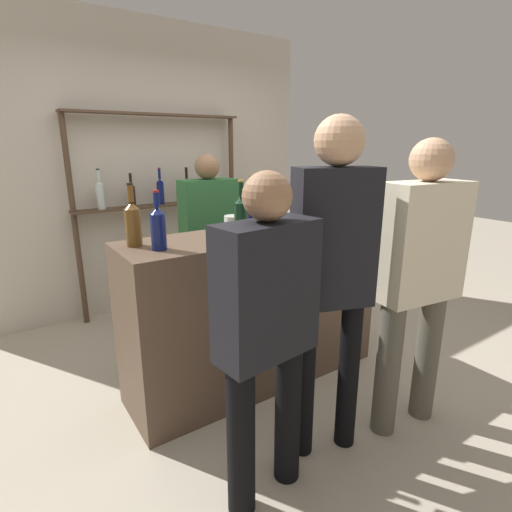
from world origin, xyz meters
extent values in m
plane|color=#B2A893|center=(0.00, 0.00, 0.00)|extent=(16.00, 16.00, 0.00)
cube|color=brown|center=(0.00, 0.00, 0.54)|extent=(1.82, 0.54, 1.09)
cube|color=beige|center=(0.00, 1.87, 1.40)|extent=(3.42, 0.12, 2.80)
cylinder|color=#4C3828|center=(-0.82, 1.69, 0.97)|extent=(0.05, 0.05, 1.93)
cylinder|color=#4C3828|center=(0.82, 1.69, 0.97)|extent=(0.05, 0.05, 1.93)
cube|color=#4C3828|center=(0.00, 1.69, 1.92)|extent=(1.69, 0.18, 0.02)
cube|color=#4C3828|center=(0.00, 1.69, 1.06)|extent=(1.69, 0.18, 0.02)
cylinder|color=silver|center=(-0.58, 1.69, 1.19)|extent=(0.08, 0.08, 0.23)
cone|color=silver|center=(-0.58, 1.69, 1.32)|extent=(0.08, 0.08, 0.03)
cylinder|color=silver|center=(-0.58, 1.69, 1.38)|extent=(0.03, 0.03, 0.09)
cylinder|color=black|center=(-0.58, 1.69, 1.43)|extent=(0.03, 0.03, 0.01)
cylinder|color=black|center=(-0.29, 1.69, 1.17)|extent=(0.07, 0.07, 0.19)
cone|color=black|center=(-0.29, 1.69, 1.28)|extent=(0.07, 0.07, 0.03)
cylinder|color=black|center=(-0.29, 1.69, 1.34)|extent=(0.03, 0.03, 0.08)
cylinder|color=black|center=(-0.29, 1.69, 1.38)|extent=(0.03, 0.03, 0.01)
cylinder|color=#0F1956|center=(0.00, 1.69, 1.18)|extent=(0.07, 0.07, 0.22)
cone|color=#0F1956|center=(0.00, 1.69, 1.30)|extent=(0.07, 0.07, 0.03)
cylinder|color=#0F1956|center=(0.00, 1.69, 1.37)|extent=(0.03, 0.03, 0.10)
cylinder|color=maroon|center=(0.00, 1.69, 1.43)|extent=(0.03, 0.03, 0.01)
cylinder|color=black|center=(0.29, 1.69, 1.18)|extent=(0.07, 0.07, 0.21)
cone|color=black|center=(0.29, 1.69, 1.30)|extent=(0.07, 0.07, 0.03)
cylinder|color=black|center=(0.29, 1.69, 1.36)|extent=(0.03, 0.03, 0.10)
cylinder|color=black|center=(0.29, 1.69, 1.42)|extent=(0.03, 0.03, 0.01)
cylinder|color=brown|center=(0.58, 1.69, 1.19)|extent=(0.07, 0.07, 0.24)
cone|color=brown|center=(0.58, 1.69, 1.33)|extent=(0.07, 0.07, 0.03)
cylinder|color=brown|center=(0.58, 1.69, 1.38)|extent=(0.03, 0.03, 0.08)
cylinder|color=#232328|center=(0.58, 1.69, 1.43)|extent=(0.03, 0.03, 0.01)
cylinder|color=black|center=(0.47, -0.10, 1.21)|extent=(0.09, 0.09, 0.24)
cone|color=black|center=(0.47, -0.10, 1.35)|extent=(0.09, 0.09, 0.04)
cylinder|color=black|center=(0.47, -0.10, 1.40)|extent=(0.03, 0.03, 0.07)
cylinder|color=black|center=(0.47, -0.10, 1.45)|extent=(0.03, 0.03, 0.01)
cylinder|color=#0F1956|center=(-0.70, -0.07, 1.19)|extent=(0.08, 0.08, 0.20)
cone|color=#0F1956|center=(-0.70, -0.07, 1.31)|extent=(0.08, 0.08, 0.04)
cylinder|color=#0F1956|center=(-0.70, -0.07, 1.37)|extent=(0.03, 0.03, 0.08)
cylinder|color=maroon|center=(-0.70, -0.07, 1.41)|extent=(0.03, 0.03, 0.01)
cylinder|color=#0F1956|center=(0.01, 0.07, 1.21)|extent=(0.07, 0.07, 0.24)
cone|color=#0F1956|center=(0.01, 0.07, 1.34)|extent=(0.07, 0.07, 0.03)
cylinder|color=#0F1956|center=(0.01, 0.07, 1.40)|extent=(0.03, 0.03, 0.08)
cylinder|color=#232328|center=(0.01, 0.07, 1.45)|extent=(0.03, 0.03, 0.01)
cylinder|color=black|center=(-0.19, -0.12, 1.20)|extent=(0.09, 0.09, 0.22)
cone|color=black|center=(-0.19, -0.12, 1.33)|extent=(0.09, 0.09, 0.04)
cylinder|color=black|center=(-0.19, -0.12, 1.40)|extent=(0.03, 0.03, 0.09)
cylinder|color=gold|center=(-0.19, -0.12, 1.44)|extent=(0.03, 0.03, 0.01)
cylinder|color=brown|center=(-0.78, 0.09, 1.20)|extent=(0.09, 0.09, 0.21)
cone|color=brown|center=(-0.78, 0.09, 1.32)|extent=(0.09, 0.09, 0.04)
cylinder|color=brown|center=(-0.78, 0.09, 1.39)|extent=(0.03, 0.03, 0.09)
cylinder|color=black|center=(-0.78, 0.09, 1.44)|extent=(0.04, 0.04, 0.01)
cylinder|color=silver|center=(0.07, 0.17, 1.09)|extent=(0.06, 0.06, 0.00)
cylinder|color=silver|center=(0.07, 0.17, 1.14)|extent=(0.01, 0.01, 0.09)
cone|color=silver|center=(0.07, 0.17, 1.22)|extent=(0.07, 0.07, 0.07)
cylinder|color=silver|center=(-0.16, 0.01, 1.15)|extent=(0.13, 0.13, 0.13)
sphere|color=tan|center=(-0.12, 0.00, 1.10)|extent=(0.02, 0.02, 0.02)
sphere|color=tan|center=(-0.17, 0.02, 1.10)|extent=(0.02, 0.02, 0.02)
sphere|color=tan|center=(-0.20, -0.03, 1.15)|extent=(0.02, 0.02, 0.02)
sphere|color=tan|center=(-0.16, -0.04, 1.15)|extent=(0.02, 0.02, 0.02)
sphere|color=tan|center=(-0.15, 0.00, 1.10)|extent=(0.02, 0.02, 0.02)
sphere|color=tan|center=(-0.18, -0.04, 1.13)|extent=(0.02, 0.02, 0.02)
sphere|color=tan|center=(-0.21, 0.02, 1.12)|extent=(0.02, 0.02, 0.02)
sphere|color=tan|center=(-0.14, 0.00, 1.12)|extent=(0.02, 0.02, 0.02)
cylinder|color=#575347|center=(0.63, -0.93, 0.41)|extent=(0.14, 0.14, 0.82)
cylinder|color=#575347|center=(0.32, -0.89, 0.41)|extent=(0.14, 0.14, 0.82)
cube|color=beige|center=(0.47, -0.91, 1.14)|extent=(0.52, 0.28, 0.65)
sphere|color=tan|center=(0.47, -0.91, 1.58)|extent=(0.22, 0.22, 0.22)
cylinder|color=black|center=(-0.38, -0.84, 0.38)|extent=(0.13, 0.13, 0.75)
cylinder|color=black|center=(-0.67, -0.87, 0.38)|extent=(0.13, 0.13, 0.75)
cube|color=black|center=(-0.53, -0.85, 1.05)|extent=(0.48, 0.25, 0.60)
sphere|color=#936B4C|center=(-0.53, -0.85, 1.45)|extent=(0.20, 0.20, 0.20)
cylinder|color=black|center=(0.05, -0.83, 0.43)|extent=(0.11, 0.11, 0.87)
cylinder|color=black|center=(-0.20, -0.74, 0.43)|extent=(0.11, 0.11, 0.87)
cube|color=black|center=(-0.07, -0.79, 1.21)|extent=(0.44, 0.30, 0.69)
sphere|color=tan|center=(-0.07, -0.79, 1.67)|extent=(0.23, 0.23, 0.23)
cylinder|color=black|center=(-0.04, 0.89, 0.38)|extent=(0.13, 0.13, 0.76)
cylinder|color=black|center=(0.27, 0.88, 0.38)|extent=(0.13, 0.13, 0.76)
cube|color=#2D6B38|center=(0.11, 0.89, 1.07)|extent=(0.48, 0.22, 0.60)
sphere|color=#936B4C|center=(0.11, 0.89, 1.47)|extent=(0.21, 0.21, 0.21)
camera|label=1|loc=(-1.46, -2.14, 1.66)|focal=28.00mm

